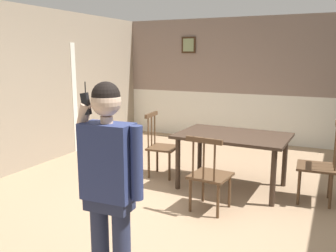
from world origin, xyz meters
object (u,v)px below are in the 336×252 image
at_px(dining_table, 233,141).
at_px(chair_near_window, 161,146).
at_px(chair_by_doorway, 320,165).
at_px(person_figure, 109,178).
at_px(chair_at_table_head, 209,174).

xyz_separation_m(dining_table, chair_near_window, (-1.14, 0.04, -0.21)).
bearing_deg(chair_by_doorway, dining_table, 84.55).
relative_size(dining_table, person_figure, 0.92).
distance_m(chair_by_doorway, person_figure, 3.04).
relative_size(chair_near_window, chair_by_doorway, 0.95).
xyz_separation_m(chair_at_table_head, person_figure, (-0.17, -1.83, 0.51)).
bearing_deg(chair_by_doorway, chair_at_table_head, 122.27).
relative_size(chair_by_doorway, person_figure, 0.62).
distance_m(chair_near_window, chair_at_table_head, 1.45).
bearing_deg(chair_near_window, person_figure, 14.45).
height_order(chair_near_window, person_figure, person_figure).
relative_size(chair_at_table_head, person_figure, 0.56).
height_order(chair_by_doorway, chair_at_table_head, chair_by_doorway).
bearing_deg(chair_near_window, chair_by_doorway, 83.74).
bearing_deg(person_figure, chair_near_window, -73.76).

